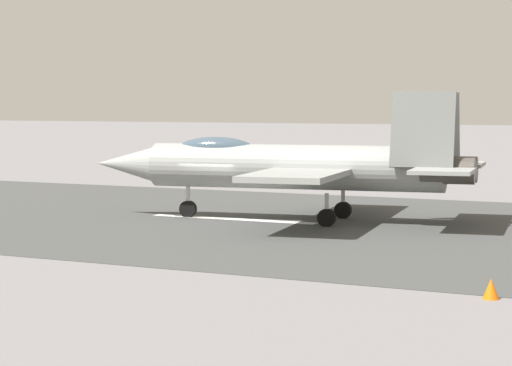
% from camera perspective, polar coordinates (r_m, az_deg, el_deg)
% --- Properties ---
extents(ground_plane, '(400.00, 400.00, 0.00)m').
position_cam_1_polar(ground_plane, '(45.72, -2.24, -1.99)').
color(ground_plane, slate).
extents(runway_strip, '(240.00, 26.00, 0.02)m').
position_cam_1_polar(runway_strip, '(45.71, -2.22, -1.98)').
color(runway_strip, '#414242').
rests_on(runway_strip, ground).
extents(fighter_jet, '(17.87, 13.51, 5.64)m').
position_cam_1_polar(fighter_jet, '(44.52, 2.07, 0.99)').
color(fighter_jet, '#949894').
rests_on(fighter_jet, ground).
extents(marker_cone_near, '(0.44, 0.44, 0.55)m').
position_cam_1_polar(marker_cone_near, '(27.68, 12.99, -5.78)').
color(marker_cone_near, orange).
rests_on(marker_cone_near, ground).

